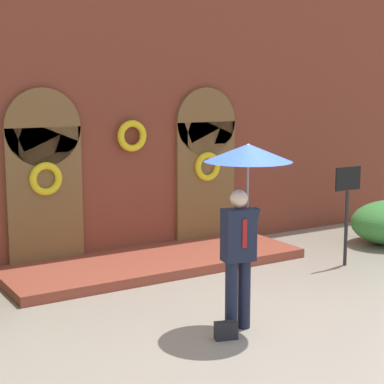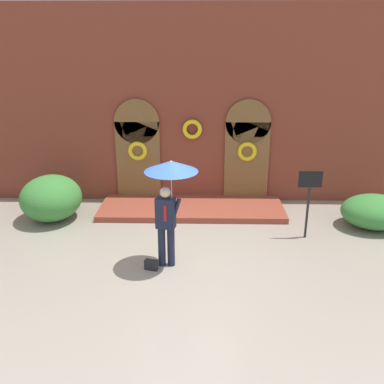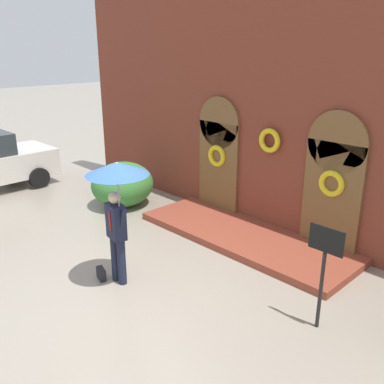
{
  "view_description": "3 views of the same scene",
  "coord_description": "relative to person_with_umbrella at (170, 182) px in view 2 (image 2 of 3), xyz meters",
  "views": [
    {
      "loc": [
        -5.06,
        -6.38,
        3.04
      ],
      "look_at": [
        -0.18,
        1.53,
        1.53
      ],
      "focal_mm": 60.0,
      "sensor_mm": 36.0,
      "label": 1
    },
    {
      "loc": [
        0.26,
        -8.28,
        4.69
      ],
      "look_at": [
        0.04,
        1.82,
        1.02
      ],
      "focal_mm": 40.0,
      "sensor_mm": 36.0,
      "label": 2
    },
    {
      "loc": [
        5.59,
        -4.03,
        4.26
      ],
      "look_at": [
        -0.25,
        1.64,
        1.44
      ],
      "focal_mm": 40.0,
      "sensor_mm": 36.0,
      "label": 3
    }
  ],
  "objects": [
    {
      "name": "ground_plane",
      "position": [
        0.38,
        0.05,
        -1.91
      ],
      "size": [
        80.0,
        80.0,
        0.0
      ],
      "primitive_type": "plane",
      "color": "gray"
    },
    {
      "name": "building_facade",
      "position": [
        0.38,
        4.21,
        0.76
      ],
      "size": [
        14.0,
        2.3,
        5.6
      ],
      "color": "brown",
      "rests_on": "ground"
    },
    {
      "name": "person_with_umbrella",
      "position": [
        0.0,
        0.0,
        0.0
      ],
      "size": [
        1.1,
        1.1,
        2.36
      ],
      "color": "#191E33",
      "rests_on": "ground"
    },
    {
      "name": "handbag",
      "position": [
        -0.42,
        -0.2,
        -1.8
      ],
      "size": [
        0.3,
        0.2,
        0.22
      ],
      "primitive_type": "cube",
      "rotation": [
        0.0,
        0.0,
        -0.3
      ],
      "color": "black",
      "rests_on": "ground"
    },
    {
      "name": "sign_post",
      "position": [
        3.23,
        1.45,
        -0.75
      ],
      "size": [
        0.56,
        0.06,
        1.72
      ],
      "color": "black",
      "rests_on": "ground"
    },
    {
      "name": "shrub_left",
      "position": [
        -3.4,
        2.45,
        -1.3
      ],
      "size": [
        1.61,
        1.74,
        1.22
      ],
      "primitive_type": "ellipsoid",
      "color": "#387A33",
      "rests_on": "ground"
    },
    {
      "name": "shrub_right",
      "position": [
        5.16,
        2.11,
        -1.48
      ],
      "size": [
        1.73,
        1.45,
        0.86
      ],
      "primitive_type": "ellipsoid",
      "color": "#387A33",
      "rests_on": "ground"
    }
  ]
}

